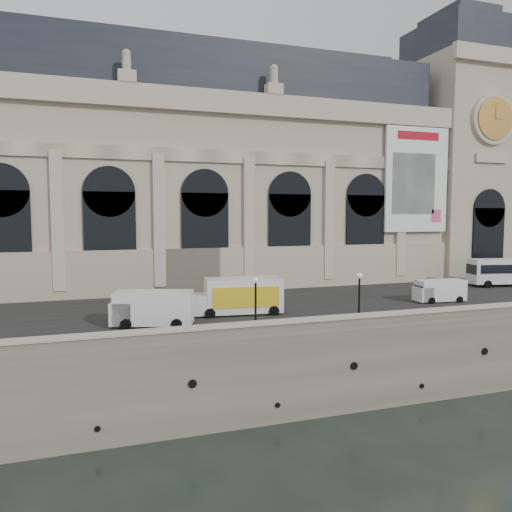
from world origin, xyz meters
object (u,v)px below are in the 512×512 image
Objects in this scene: van_c at (437,291)px; lamp_left at (256,306)px; lamp_right at (359,300)px; box_truck at (238,296)px; van_b at (149,309)px.

lamp_left is at bearing -162.39° from van_c.
lamp_left is at bearing 178.19° from lamp_right.
lamp_left is (-0.89, -7.25, 0.48)m from box_truck.
van_b is 16.26m from lamp_right.
van_b is 28.37m from van_c.
box_truck is at bearing 83.01° from lamp_left.
box_truck is (7.88, 2.17, 0.20)m from van_b.
van_c is 22.39m from lamp_left.
lamp_left reaches higher than box_truck.
van_b is at bearing 143.96° from lamp_left.
lamp_right is at bearing -45.23° from box_truck.
lamp_right reaches higher than van_c.
box_truck reaches higher than van_b.
lamp_right reaches higher than box_truck.
lamp_left is (-21.33, -6.77, 0.95)m from van_c.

